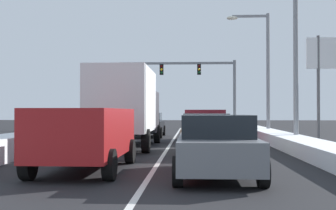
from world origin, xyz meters
name	(u,v)px	position (x,y,z in m)	size (l,w,h in m)	color
ground_plane	(167,149)	(0.00, 14.27, 0.00)	(120.00, 120.00, 0.00)	black
lane_stripe_between_right_lane_and_center_lane	(171,143)	(0.00, 17.84, 0.00)	(0.14, 39.26, 0.01)	silver
snow_bank_right_shoulder	(278,138)	(5.30, 17.84, 0.27)	(1.38, 39.26, 0.53)	white
snow_bank_left_shoulder	(67,135)	(-5.30, 17.84, 0.38)	(1.42, 39.26, 0.76)	white
sedan_gray_right_lane_nearest	(216,145)	(1.63, 6.53, 0.76)	(2.00, 4.50, 1.51)	slate
sedan_tan_right_lane_second	(206,133)	(1.56, 12.41, 0.76)	(2.00, 4.50, 1.51)	#937F60
suv_maroon_right_lane_third	(204,122)	(1.68, 19.15, 1.02)	(2.16, 4.90, 1.67)	maroon
suv_red_center_lane_nearest	(86,133)	(-1.81, 7.45, 1.02)	(2.16, 4.90, 1.67)	maroon
box_truck_center_lane_second	(126,104)	(-1.85, 14.93, 1.90)	(2.53, 7.20, 3.36)	#38383D
sedan_black_center_lane_third	(148,125)	(-1.70, 23.11, 0.76)	(2.00, 4.50, 1.51)	black
traffic_light_gantry	(193,77)	(1.18, 35.67, 4.72)	(10.60, 0.47, 6.20)	slate
street_lamp_right_near	(288,28)	(5.44, 16.06, 5.41)	(2.66, 0.36, 9.17)	gray
street_lamp_right_mid	(262,62)	(5.37, 23.20, 4.61)	(2.66, 0.36, 7.64)	gray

